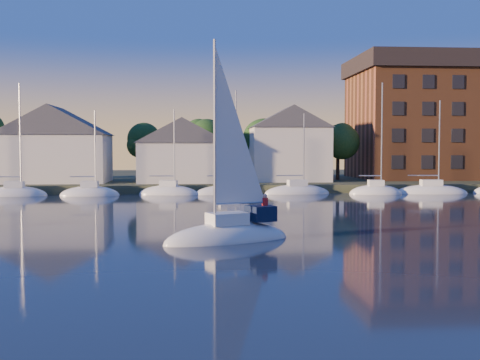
{
  "coord_description": "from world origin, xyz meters",
  "views": [
    {
      "loc": [
        -4.6,
        -19.79,
        5.32
      ],
      "look_at": [
        -1.37,
        22.0,
        3.1
      ],
      "focal_mm": 45.0,
      "sensor_mm": 36.0,
      "label": 1
    }
  ],
  "objects": [
    {
      "name": "ground",
      "position": [
        0.0,
        0.0,
        0.0
      ],
      "size": [
        260.0,
        260.0,
        0.0
      ],
      "primitive_type": "plane",
      "color": "black",
      "rests_on": "ground"
    },
    {
      "name": "shoreline_land",
      "position": [
        0.0,
        75.0,
        0.0
      ],
      "size": [
        160.0,
        50.0,
        2.0
      ],
      "primitive_type": "cube",
      "color": "#313921",
      "rests_on": "ground"
    },
    {
      "name": "wooden_dock",
      "position": [
        0.0,
        52.0,
        0.0
      ],
      "size": [
        120.0,
        3.0,
        1.0
      ],
      "primitive_type": "cube",
      "color": "brown",
      "rests_on": "ground"
    },
    {
      "name": "clubhouse_west",
      "position": [
        -22.0,
        58.0,
        5.93
      ],
      "size": [
        13.65,
        9.45,
        9.64
      ],
      "color": "silver",
      "rests_on": "shoreline_land"
    },
    {
      "name": "clubhouse_centre",
      "position": [
        -6.0,
        57.0,
        5.13
      ],
      "size": [
        11.55,
        8.4,
        8.08
      ],
      "color": "silver",
      "rests_on": "shoreline_land"
    },
    {
      "name": "clubhouse_east",
      "position": [
        8.0,
        59.0,
        6.0
      ],
      "size": [
        10.5,
        8.4,
        9.8
      ],
      "color": "silver",
      "rests_on": "shoreline_land"
    },
    {
      "name": "condo_block",
      "position": [
        34.0,
        64.95,
        9.79
      ],
      "size": [
        31.0,
        17.0,
        17.4
      ],
      "color": "brown",
      "rests_on": "shoreline_land"
    },
    {
      "name": "tree_line",
      "position": [
        2.0,
        63.0,
        7.18
      ],
      "size": [
        93.4,
        5.4,
        8.9
      ],
      "color": "#392519",
      "rests_on": "shoreline_land"
    },
    {
      "name": "moored_fleet",
      "position": [
        -4.0,
        49.0,
        0.1
      ],
      "size": [
        79.5,
        2.4,
        12.05
      ],
      "color": "silver",
      "rests_on": "ground"
    },
    {
      "name": "hero_sailboat",
      "position": [
        -2.57,
        14.38,
        0.54
      ],
      "size": [
        8.19,
        5.42,
        12.49
      ],
      "rotation": [
        0.0,
        0.0,
        3.55
      ],
      "color": "silver",
      "rests_on": "ground"
    }
  ]
}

